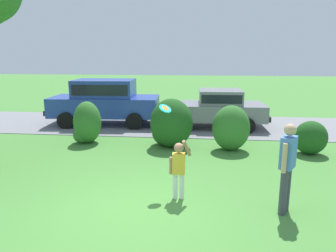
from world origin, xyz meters
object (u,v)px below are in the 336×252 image
at_px(child_thrower, 179,166).
at_px(adult_onlooker, 287,164).
at_px(frisbee, 165,109).
at_px(parked_sedan, 214,107).
at_px(parked_suv, 105,100).

relative_size(child_thrower, adult_onlooker, 0.74).
height_order(child_thrower, frisbee, frisbee).
xyz_separation_m(child_thrower, adult_onlooker, (2.05, -0.39, 0.27)).
bearing_deg(child_thrower, parked_sedan, 81.83).
relative_size(parked_suv, adult_onlooker, 2.75).
bearing_deg(adult_onlooker, frisbee, 158.28).
bearing_deg(parked_suv, child_thrower, -61.98).
height_order(parked_suv, child_thrower, parked_suv).
relative_size(parked_suv, frisbee, 15.94).
bearing_deg(parked_sedan, frisbee, -101.96).
height_order(frisbee, adult_onlooker, frisbee).
distance_m(parked_sedan, frisbee, 6.43).
bearing_deg(parked_sedan, parked_suv, 178.92).
bearing_deg(adult_onlooker, parked_suv, 128.15).
distance_m(parked_suv, child_thrower, 7.78).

